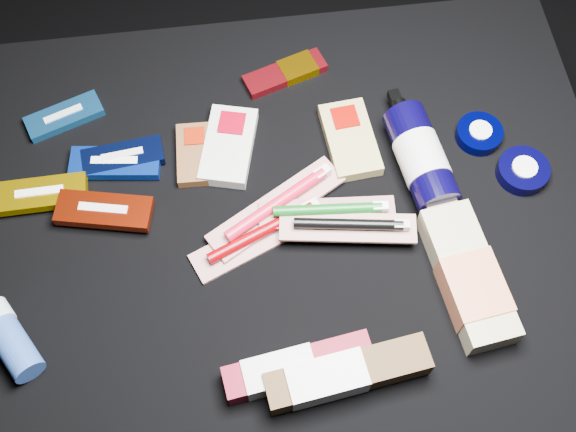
{
  "coord_description": "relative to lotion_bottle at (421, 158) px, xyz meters",
  "views": [
    {
      "loc": [
        -0.04,
        -0.44,
        1.33
      ],
      "look_at": [
        0.01,
        0.01,
        0.42
      ],
      "focal_mm": 45.0,
      "sensor_mm": 36.0,
      "label": 1
    }
  ],
  "objects": [
    {
      "name": "lotion_bottle",
      "position": [
        0.0,
        0.0,
        0.0
      ],
      "size": [
        0.09,
        0.21,
        0.07
      ],
      "rotation": [
        0.0,
        0.0,
        0.14
      ],
      "color": "black",
      "rests_on": "cloth_table"
    },
    {
      "name": "luna_bar_3",
      "position": [
        -0.55,
        0.02,
        -0.02
      ],
      "size": [
        0.13,
        0.05,
        0.02
      ],
      "rotation": [
        0.0,
        0.0,
        0.02
      ],
      "color": "#AB8400",
      "rests_on": "cloth_table"
    },
    {
      "name": "toothbrush_pack_3",
      "position": [
        -0.12,
        -0.09,
        -0.0
      ],
      "size": [
        0.2,
        0.07,
        0.02
      ],
      "rotation": [
        0.0,
        0.0,
        -0.15
      ],
      "color": "beige",
      "rests_on": "cloth_table"
    },
    {
      "name": "luna_bar_2",
      "position": [
        -0.43,
        0.07,
        -0.02
      ],
      "size": [
        0.12,
        0.06,
        0.02
      ],
      "rotation": [
        0.0,
        0.0,
        0.11
      ],
      "color": "black",
      "rests_on": "cloth_table"
    },
    {
      "name": "toothpaste_carton_green",
      "position": [
        -0.17,
        -0.3,
        -0.01
      ],
      "size": [
        0.22,
        0.07,
        0.04
      ],
      "rotation": [
        0.0,
        0.0,
        0.13
      ],
      "color": "#3C250C",
      "rests_on": "cloth_table"
    },
    {
      "name": "luna_bar_0",
      "position": [
        -0.52,
        0.16,
        -0.03
      ],
      "size": [
        0.12,
        0.08,
        0.02
      ],
      "rotation": [
        0.0,
        0.0,
        0.35
      ],
      "color": "#185893",
      "rests_on": "cloth_table"
    },
    {
      "name": "cream_tin_upper",
      "position": [
        0.1,
        0.04,
        -0.02
      ],
      "size": [
        0.07,
        0.07,
        0.02
      ],
      "rotation": [
        0.0,
        0.0,
        -0.07
      ],
      "color": "black",
      "rests_on": "cloth_table"
    },
    {
      "name": "toothbrush_pack_1",
      "position": [
        -0.21,
        -0.04,
        -0.02
      ],
      "size": [
        0.21,
        0.15,
        0.02
      ],
      "rotation": [
        0.0,
        0.0,
        0.53
      ],
      "color": "beige",
      "rests_on": "cloth_table"
    },
    {
      "name": "luna_bar_1",
      "position": [
        -0.44,
        0.06,
        -0.02
      ],
      "size": [
        0.14,
        0.07,
        0.02
      ],
      "rotation": [
        0.0,
        0.0,
        -0.12
      ],
      "color": "#0D38BB",
      "rests_on": "cloth_table"
    },
    {
      "name": "toothpaste_carton_red",
      "position": [
        -0.22,
        -0.28,
        -0.01
      ],
      "size": [
        0.2,
        0.07,
        0.04
      ],
      "rotation": [
        0.0,
        0.0,
        0.14
      ],
      "color": "maroon",
      "rests_on": "cloth_table"
    },
    {
      "name": "clif_bar_0",
      "position": [
        -0.33,
        0.07,
        -0.02
      ],
      "size": [
        0.06,
        0.1,
        0.02
      ],
      "rotation": [
        0.0,
        0.0,
        -0.04
      ],
      "color": "brown",
      "rests_on": "cloth_table"
    },
    {
      "name": "luna_bar_4",
      "position": [
        -0.46,
        -0.02,
        -0.01
      ],
      "size": [
        0.14,
        0.08,
        0.02
      ],
      "rotation": [
        0.0,
        0.0,
        -0.22
      ],
      "color": "maroon",
      "rests_on": "cloth_table"
    },
    {
      "name": "toothbrush_pack_2",
      "position": [
        -0.14,
        -0.06,
        -0.01
      ],
      "size": [
        0.2,
        0.06,
        0.02
      ],
      "rotation": [
        0.0,
        0.0,
        -0.08
      ],
      "color": "#BCB5AF",
      "rests_on": "cloth_table"
    },
    {
      "name": "toothbrush_pack_0",
      "position": [
        -0.24,
        -0.08,
        -0.02
      ],
      "size": [
        0.21,
        0.13,
        0.02
      ],
      "rotation": [
        0.0,
        0.0,
        0.4
      ],
      "color": "silver",
      "rests_on": "cloth_table"
    },
    {
      "name": "cloth_table",
      "position": [
        -0.22,
        -0.07,
        -0.23
      ],
      "size": [
        0.98,
        0.78,
        0.4
      ],
      "primitive_type": "cube",
      "color": "black",
      "rests_on": "ground"
    },
    {
      "name": "cream_tin_lower",
      "position": [
        0.15,
        -0.03,
        -0.02
      ],
      "size": [
        0.08,
        0.08,
        0.02
      ],
      "rotation": [
        0.0,
        0.0,
        -0.24
      ],
      "color": "black",
      "rests_on": "cloth_table"
    },
    {
      "name": "ground",
      "position": [
        -0.22,
        -0.07,
        -0.43
      ],
      "size": [
        3.0,
        3.0,
        0.0
      ],
      "primitive_type": "plane",
      "color": "black",
      "rests_on": "ground"
    },
    {
      "name": "power_bar",
      "position": [
        -0.17,
        0.2,
        -0.02
      ],
      "size": [
        0.14,
        0.08,
        0.02
      ],
      "rotation": [
        0.0,
        0.0,
        0.32
      ],
      "color": "maroon",
      "rests_on": "cloth_table"
    },
    {
      "name": "clif_bar_1",
      "position": [
        -0.27,
        0.07,
        -0.02
      ],
      "size": [
        0.1,
        0.14,
        0.02
      ],
      "rotation": [
        0.0,
        0.0,
        -0.26
      ],
      "color": "silver",
      "rests_on": "cloth_table"
    },
    {
      "name": "bodywash_bottle",
      "position": [
        0.03,
        -0.19,
        -0.01
      ],
      "size": [
        0.1,
        0.22,
        0.04
      ],
      "rotation": [
        0.0,
        0.0,
        0.13
      ],
      "color": "tan",
      "rests_on": "cloth_table"
    },
    {
      "name": "deodorant_stick",
      "position": [
        -0.58,
        -0.2,
        -0.01
      ],
      "size": [
        0.09,
        0.12,
        0.05
      ],
      "rotation": [
        0.0,
        0.0,
        0.54
      ],
      "color": "#27458C",
      "rests_on": "cloth_table"
    },
    {
      "name": "clif_bar_2",
      "position": [
        -0.09,
        0.06,
        -0.02
      ],
      "size": [
        0.08,
        0.13,
        0.02
      ],
      "rotation": [
        0.0,
        0.0,
        0.09
      ],
      "color": "tan",
      "rests_on": "cloth_table"
    }
  ]
}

